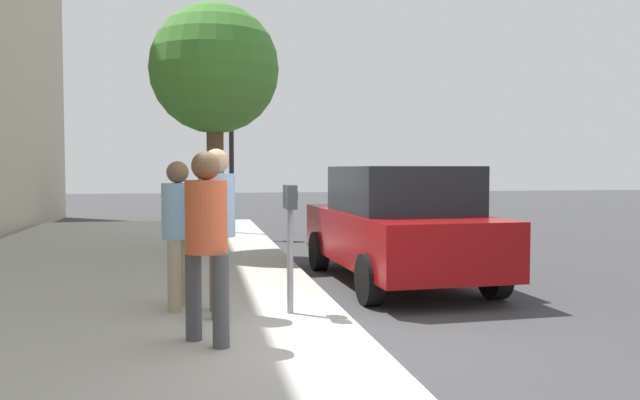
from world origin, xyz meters
TOP-DOWN VIEW (x-y plane):
  - ground_plane at (0.00, 0.00)m, footprint 80.00×80.00m
  - sidewalk_slab at (0.00, 3.00)m, footprint 28.00×6.00m
  - parking_meter at (1.05, 0.62)m, footprint 0.36×0.12m
  - pedestrian_at_meter at (1.10, 1.40)m, footprint 0.54×0.39m
  - pedestrian_bystander at (-0.02, 1.53)m, footprint 0.45×0.39m
  - parking_officer at (1.52, 1.83)m, footprint 0.50×0.36m
  - parked_sedan_near at (3.34, -1.35)m, footprint 4.47×2.10m
  - street_tree at (6.43, 1.27)m, footprint 2.44×2.44m
  - traffic_signal at (10.04, 0.66)m, footprint 0.24×0.44m

SIDE VIEW (x-z plane):
  - ground_plane at x=0.00m, z-range 0.00..0.00m
  - sidewalk_slab at x=0.00m, z-range 0.00..0.15m
  - parked_sedan_near at x=3.34m, z-range 0.01..1.78m
  - parking_officer at x=1.52m, z-range 0.28..1.96m
  - parking_meter at x=1.05m, z-range 0.46..1.87m
  - pedestrian_bystander at x=-0.02m, z-range 0.30..2.05m
  - pedestrian_at_meter at x=1.10m, z-range 0.32..2.12m
  - traffic_signal at x=10.04m, z-range 0.78..4.38m
  - street_tree at x=6.43m, z-range 1.24..5.93m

